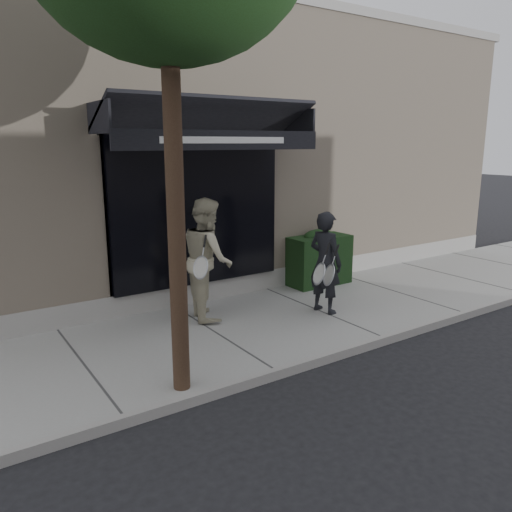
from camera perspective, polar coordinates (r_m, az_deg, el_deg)
ground at (r=8.89m, az=6.84°, el=-6.78°), size 80.00×80.00×0.00m
sidewalk at (r=8.87m, az=6.85°, el=-6.42°), size 20.00×3.00×0.12m
curb at (r=7.84m, az=14.32°, el=-9.31°), size 20.00×0.10×0.14m
building_facade at (r=12.55m, az=-8.01°, el=11.64°), size 14.30×8.04×5.64m
hedge at (r=10.31m, az=7.08°, el=-0.23°), size 1.30×0.70×1.14m
pedestrian_front at (r=8.51m, az=7.93°, el=-0.75°), size 0.79×0.84×1.74m
pedestrian_back at (r=8.21m, az=-5.57°, el=-0.28°), size 0.98×1.14×2.00m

